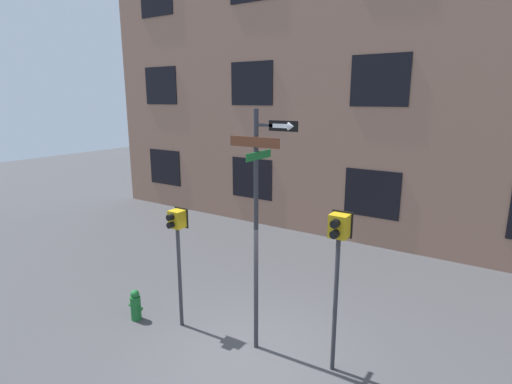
# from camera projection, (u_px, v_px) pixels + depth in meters

# --- Properties ---
(ground_plane) EXTENTS (60.00, 60.00, 0.00)m
(ground_plane) POSITION_uv_depth(u_px,v_px,m) (252.00, 356.00, 7.78)
(ground_plane) COLOR #424244
(building_facade) EXTENTS (24.00, 0.63, 14.52)m
(building_facade) POSITION_uv_depth(u_px,v_px,m) (387.00, 20.00, 12.24)
(building_facade) COLOR #936B56
(building_facade) RESTS_ON ground_plane
(street_sign_pole) EXTENTS (1.36, 0.80, 4.73)m
(street_sign_pole) POSITION_uv_depth(u_px,v_px,m) (259.00, 214.00, 7.39)
(street_sign_pole) COLOR #2D2D33
(street_sign_pole) RESTS_ON ground_plane
(pedestrian_signal_left) EXTENTS (0.35, 0.40, 2.67)m
(pedestrian_signal_left) POSITION_uv_depth(u_px,v_px,m) (178.00, 237.00, 8.38)
(pedestrian_signal_left) COLOR #2D2D33
(pedestrian_signal_left) RESTS_ON ground_plane
(pedestrian_signal_right) EXTENTS (0.37, 0.40, 3.02)m
(pedestrian_signal_right) POSITION_uv_depth(u_px,v_px,m) (338.00, 250.00, 6.87)
(pedestrian_signal_right) COLOR #2D2D33
(pedestrian_signal_right) RESTS_ON ground_plane
(fire_hydrant) EXTENTS (0.39, 0.23, 0.72)m
(fire_hydrant) POSITION_uv_depth(u_px,v_px,m) (136.00, 305.00, 9.00)
(fire_hydrant) COLOR #196028
(fire_hydrant) RESTS_ON ground_plane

